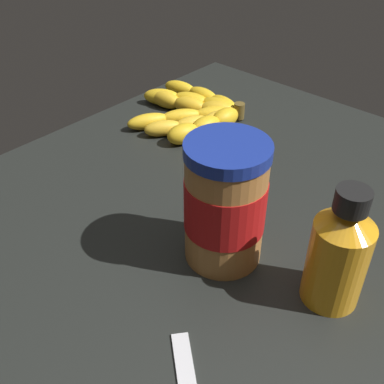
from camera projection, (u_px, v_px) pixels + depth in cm
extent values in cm
cube|color=black|center=(223.00, 211.00, 69.23)|extent=(81.44, 71.63, 3.50)
ellipsoid|color=yellow|center=(223.00, 104.00, 90.24)|extent=(3.99, 7.45, 2.97)
ellipsoid|color=yellow|center=(203.00, 95.00, 93.48)|extent=(3.17, 7.17, 2.97)
ellipsoid|color=yellow|center=(180.00, 88.00, 96.11)|extent=(4.36, 7.55, 2.97)
ellipsoid|color=yellow|center=(218.00, 106.00, 89.30)|extent=(4.63, 7.87, 3.22)
ellipsoid|color=yellow|center=(191.00, 100.00, 91.34)|extent=(5.71, 8.04, 3.22)
ellipsoid|color=yellow|center=(162.00, 97.00, 92.61)|extent=(6.61, 7.97, 3.22)
ellipsoid|color=gold|center=(217.00, 110.00, 88.18)|extent=(6.22, 7.52, 3.25)
ellipsoid|color=gold|center=(190.00, 106.00, 89.51)|extent=(5.25, 7.49, 3.25)
ellipsoid|color=gold|center=(166.00, 99.00, 91.64)|extent=(4.08, 7.16, 3.25)
ellipsoid|color=yellow|center=(215.00, 114.00, 87.12)|extent=(7.83, 7.32, 2.90)
ellipsoid|color=yellow|center=(182.00, 117.00, 86.24)|extent=(8.11, 6.82, 2.90)
ellipsoid|color=yellow|center=(148.00, 121.00, 84.81)|extent=(8.29, 6.23, 2.90)
ellipsoid|color=gold|center=(220.00, 118.00, 86.01)|extent=(7.42, 5.01, 2.84)
ellipsoid|color=gold|center=(193.00, 124.00, 84.19)|extent=(7.41, 5.60, 2.84)
ellipsoid|color=gold|center=(163.00, 128.00, 82.84)|extent=(7.30, 6.12, 2.84)
ellipsoid|color=yellow|center=(225.00, 118.00, 85.19)|extent=(6.19, 3.91, 3.56)
ellipsoid|color=yellow|center=(206.00, 126.00, 82.68)|extent=(6.53, 4.56, 3.56)
ellipsoid|color=yellow|center=(183.00, 134.00, 80.53)|extent=(6.77, 5.16, 3.56)
cylinder|color=brown|center=(239.00, 111.00, 87.36)|extent=(2.00, 2.00, 3.00)
cylinder|color=#B27238|center=(225.00, 209.00, 55.20)|extent=(9.52, 9.52, 14.67)
cylinder|color=#B71414|center=(225.00, 204.00, 54.76)|extent=(9.71, 9.71, 6.60)
cylinder|color=navy|center=(228.00, 150.00, 50.34)|extent=(9.81, 9.81, 1.53)
cylinder|color=orange|center=(336.00, 263.00, 50.92)|extent=(6.53, 6.53, 10.51)
cone|color=orange|center=(348.00, 218.00, 47.11)|extent=(6.53, 6.53, 2.21)
cylinder|color=black|center=(353.00, 200.00, 45.73)|extent=(3.61, 3.61, 2.40)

